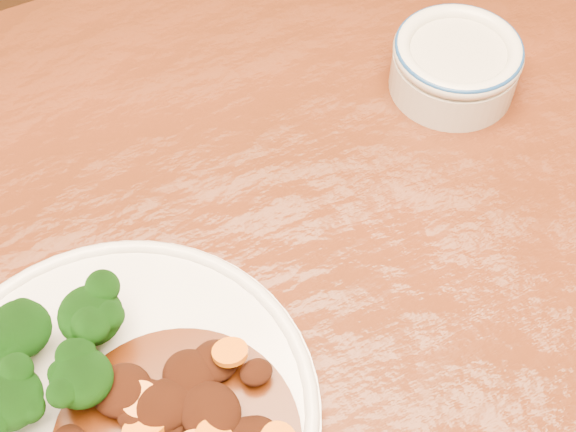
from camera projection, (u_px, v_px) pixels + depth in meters
name	position (u px, v px, depth m)	size (l,w,h in m)	color
dining_table	(290.00, 341.00, 0.71)	(1.52, 0.94, 0.75)	#58220F
dinner_plate	(115.00, 415.00, 0.58)	(0.30, 0.30, 0.02)	silver
broccoli_florets	(25.00, 370.00, 0.56)	(0.16, 0.10, 0.05)	#6B994F
mince_stew	(179.00, 427.00, 0.56)	(0.18, 0.18, 0.03)	#491A07
dip_bowl	(456.00, 63.00, 0.76)	(0.12, 0.12, 0.06)	beige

